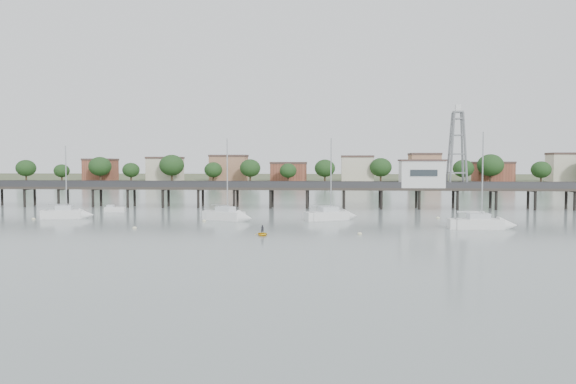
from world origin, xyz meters
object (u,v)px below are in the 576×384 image
object	(u,v)px
pier	(289,188)
white_tender	(114,209)
sailboat_b	(71,214)
sailboat_d	(488,224)
yellow_dinghy	(262,235)
sailboat_f	(232,216)
lattice_tower	(457,150)
sailboat_c	(336,215)

from	to	relation	value
pier	white_tender	xyz separation A→B (m)	(-30.32, -10.93, -3.37)
sailboat_b	sailboat_d	xyz separation A→B (m)	(61.28, -9.09, -0.01)
sailboat_b	yellow_dinghy	distance (m)	37.19
sailboat_d	sailboat_f	xyz separation A→B (m)	(-35.61, 7.86, 0.00)
lattice_tower	sailboat_f	bearing A→B (deg)	-147.82
sailboat_f	yellow_dinghy	distance (m)	18.23
sailboat_d	sailboat_f	distance (m)	36.47
pier	sailboat_c	xyz separation A→B (m)	(8.79, -21.73, -3.15)
pier	sailboat_f	bearing A→B (deg)	-105.79
yellow_dinghy	white_tender	bearing A→B (deg)	120.29
yellow_dinghy	sailboat_c	bearing A→B (deg)	50.51
sailboat_b	sailboat_c	world-z (taller)	sailboat_c
pier	sailboat_b	world-z (taller)	sailboat_b
lattice_tower	yellow_dinghy	bearing A→B (deg)	-127.55
pier	sailboat_d	size ratio (longest dim) A/B	11.16
sailboat_b	sailboat_c	size ratio (longest dim) A/B	0.91
sailboat_f	yellow_dinghy	size ratio (longest dim) A/B	5.42
yellow_dinghy	lattice_tower	bearing A→B (deg)	37.53
pier	sailboat_b	bearing A→B (deg)	-144.84
sailboat_c	sailboat_d	size ratio (longest dim) A/B	0.97
sailboat_d	sailboat_f	size ratio (longest dim) A/B	1.03
lattice_tower	sailboat_c	xyz separation A→B (m)	(-22.71, -21.73, -10.46)
sailboat_b	white_tender	bearing A→B (deg)	65.95
sailboat_f	sailboat_d	bearing A→B (deg)	14.10
lattice_tower	sailboat_f	distance (m)	46.46
pier	yellow_dinghy	world-z (taller)	pier
sailboat_c	sailboat_d	distance (m)	22.47
sailboat_c	sailboat_d	xyz separation A→B (m)	(20.00, -10.24, -0.00)
sailboat_b	sailboat_d	bearing A→B (deg)	-22.19
pier	white_tender	world-z (taller)	pier
lattice_tower	yellow_dinghy	size ratio (longest dim) A/B	6.46
sailboat_b	sailboat_f	xyz separation A→B (m)	(25.67, -1.23, -0.01)
pier	lattice_tower	bearing A→B (deg)	0.00
sailboat_d	lattice_tower	bearing A→B (deg)	82.59
pier	sailboat_b	distance (m)	39.86
sailboat_c	yellow_dinghy	bearing A→B (deg)	-142.24
pier	yellow_dinghy	xyz separation A→B (m)	(-0.02, -41.01, -3.79)
sailboat_f	sailboat_b	bearing A→B (deg)	-156.18
pier	sailboat_d	distance (m)	43.14
sailboat_c	white_tender	xyz separation A→B (m)	(-39.11, 10.80, -0.22)
pier	sailboat_c	bearing A→B (deg)	-67.98
sailboat_c	sailboat_f	bearing A→B (deg)	160.97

